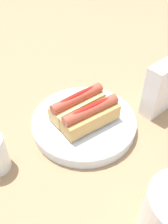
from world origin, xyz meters
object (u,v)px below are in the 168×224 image
Objects in this scene: hotdog_back at (91,116)px; napkin_box at (162,88)px; serving_bowl at (84,122)px; hotdog_front at (78,104)px.

napkin_box reaches higher than hotdog_back.
hotdog_back is (0.00, 0.03, 0.04)m from serving_bowl.
hotdog_front is at bearing -28.38° from napkin_box.
hotdog_back is at bearing -14.93° from napkin_box.
napkin_box is at bearing 164.45° from hotdog_back.
napkin_box is at bearing 157.46° from serving_bowl.
serving_bowl is at bearing 85.93° from hotdog_front.
hotdog_back reaches higher than serving_bowl.
napkin_box is (-0.21, 0.06, 0.01)m from hotdog_back.
hotdog_front is 0.23m from napkin_box.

